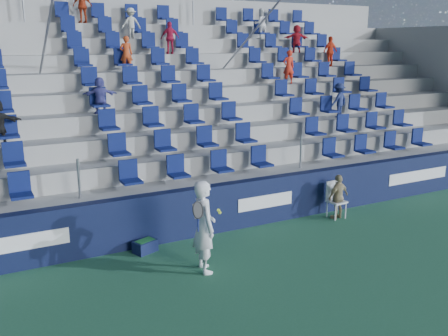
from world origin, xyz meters
The scene contains 7 objects.
ground centered at (0.00, 0.00, 0.00)m, with size 70.00×70.00×0.00m, color #2C6644.
sponsor_wall centered at (0.00, 3.15, 0.60)m, with size 24.00×0.32×1.20m.
grandstand centered at (0.00, 8.24, 2.14)m, with size 24.00×8.17×6.63m.
tennis_player centered at (-1.04, 1.29, 0.96)m, with size 0.69×0.75×1.92m.
line_judge_chair centered at (3.46, 2.65, 0.56)m, with size 0.46×0.47×0.98m.
line_judge centered at (3.46, 2.50, 0.60)m, with size 0.71×0.29×1.21m, color tan.
ball_bin centered at (-1.82, 2.75, 0.15)m, with size 0.58×0.48×0.28m.
Camera 1 is at (-5.08, -7.28, 4.56)m, focal length 40.00 mm.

